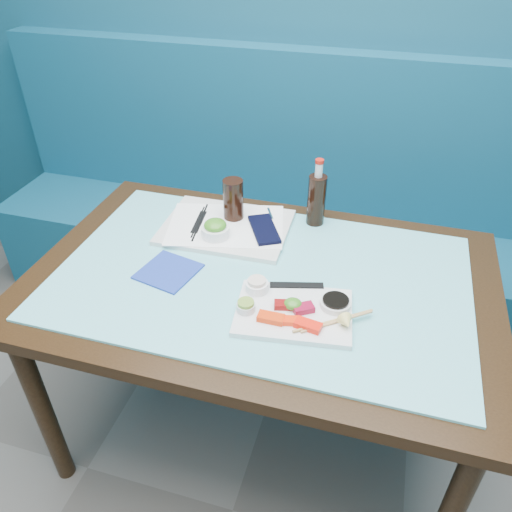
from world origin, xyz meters
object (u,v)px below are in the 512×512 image
(sashimi_plate, at_px, (294,313))
(seaweed_bowl, at_px, (216,232))
(dining_table, at_px, (261,298))
(serving_tray, at_px, (226,227))
(blue_napkin, at_px, (168,271))
(cola_bottle_body, at_px, (316,200))
(booth_bench, at_px, (308,234))
(cola_glass, at_px, (233,199))

(sashimi_plate, relative_size, seaweed_bowl, 3.35)
(dining_table, distance_m, serving_tray, 0.30)
(sashimi_plate, bearing_deg, seaweed_bowl, 131.69)
(dining_table, height_order, serving_tray, serving_tray)
(dining_table, relative_size, seaweed_bowl, 14.97)
(seaweed_bowl, xyz_separation_m, blue_napkin, (-0.08, -0.20, -0.03))
(serving_tray, relative_size, cola_bottle_body, 2.39)
(booth_bench, distance_m, cola_glass, 0.76)
(booth_bench, relative_size, seaweed_bowl, 32.08)
(booth_bench, height_order, blue_napkin, booth_bench)
(booth_bench, xyz_separation_m, cola_bottle_body, (0.10, -0.50, 0.47))
(seaweed_bowl, relative_size, cola_bottle_body, 0.53)
(sashimi_plate, relative_size, serving_tray, 0.74)
(sashimi_plate, distance_m, seaweed_bowl, 0.43)
(booth_bench, distance_m, blue_napkin, 1.02)
(booth_bench, height_order, cola_bottle_body, booth_bench)
(serving_tray, height_order, blue_napkin, serving_tray)
(booth_bench, relative_size, blue_napkin, 18.71)
(dining_table, height_order, cola_glass, cola_glass)
(sashimi_plate, height_order, cola_bottle_body, cola_bottle_body)
(seaweed_bowl, distance_m, cola_bottle_body, 0.36)
(sashimi_plate, distance_m, blue_napkin, 0.41)
(dining_table, height_order, sashimi_plate, sashimi_plate)
(booth_bench, distance_m, dining_table, 0.89)
(booth_bench, xyz_separation_m, seaweed_bowl, (-0.19, -0.70, 0.42))
(dining_table, xyz_separation_m, blue_napkin, (-0.27, -0.07, 0.09))
(serving_tray, height_order, seaweed_bowl, seaweed_bowl)
(booth_bench, relative_size, dining_table, 2.14)
(cola_bottle_body, distance_m, blue_napkin, 0.56)
(dining_table, xyz_separation_m, cola_bottle_body, (0.10, 0.34, 0.18))
(blue_napkin, bearing_deg, cola_bottle_body, 47.33)
(booth_bench, bearing_deg, blue_napkin, -106.81)
(cola_bottle_body, xyz_separation_m, blue_napkin, (-0.37, -0.41, -0.09))
(dining_table, xyz_separation_m, cola_glass, (-0.17, 0.27, 0.18))
(dining_table, distance_m, sashimi_plate, 0.22)
(seaweed_bowl, height_order, cola_bottle_body, cola_bottle_body)
(sashimi_plate, relative_size, cola_bottle_body, 1.76)
(booth_bench, relative_size, sashimi_plate, 9.59)
(seaweed_bowl, bearing_deg, booth_bench, 74.60)
(blue_napkin, bearing_deg, dining_table, 13.68)
(sashimi_plate, height_order, serving_tray, same)
(sashimi_plate, xyz_separation_m, blue_napkin, (-0.41, 0.08, -0.00))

